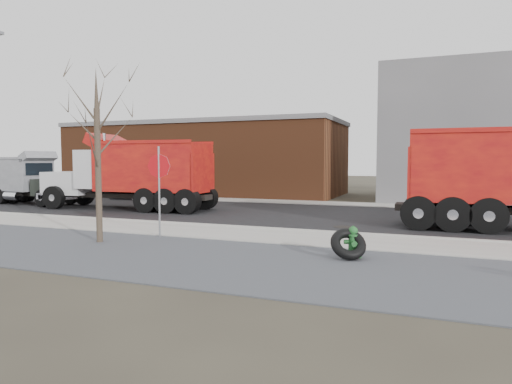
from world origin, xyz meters
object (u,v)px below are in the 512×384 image
at_px(stop_sign, 159,176).
at_px(dump_truck_red_b, 133,172).
at_px(truck_tire, 348,244).
at_px(dump_truck_grey, 24,177).
at_px(fire_hydrant, 353,243).

relative_size(stop_sign, dump_truck_red_b, 0.32).
distance_m(truck_tire, stop_sign, 6.52).
relative_size(truck_tire, stop_sign, 0.40).
relative_size(stop_sign, dump_truck_grey, 0.44).
height_order(fire_hydrant, dump_truck_red_b, dump_truck_red_b).
bearing_deg(dump_truck_red_b, fire_hydrant, 144.60).
height_order(stop_sign, dump_truck_red_b, dump_truck_red_b).
height_order(dump_truck_red_b, dump_truck_grey, dump_truck_red_b).
bearing_deg(dump_truck_grey, dump_truck_red_b, 4.41).
distance_m(stop_sign, dump_truck_grey, 15.27).
distance_m(stop_sign, dump_truck_red_b, 8.81).
bearing_deg(dump_truck_red_b, dump_truck_grey, -6.46).
height_order(truck_tire, dump_truck_grey, dump_truck_grey).
bearing_deg(truck_tire, fire_hydrant, 70.78).
relative_size(fire_hydrant, truck_tire, 0.70).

